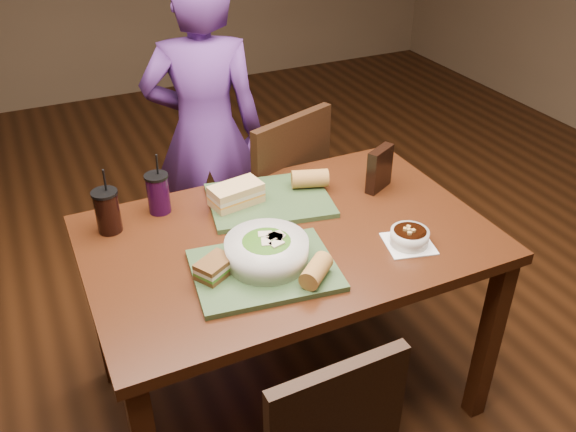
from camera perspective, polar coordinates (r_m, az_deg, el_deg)
The scene contains 15 objects.
ground at distance 2.49m, azimuth -0.00°, elevation -16.17°, with size 6.00×6.00×0.00m, color #381C0B.
dining_table at distance 2.04m, azimuth -0.00°, elevation -3.81°, with size 1.30×0.85×0.75m.
chair_far at distance 2.63m, azimuth -0.55°, elevation 1.61°, with size 0.52×0.53×0.94m.
diner at distance 2.76m, azimuth -7.74°, elevation 7.59°, with size 0.53×0.35×1.45m, color #552A76.
tray_near at distance 1.82m, azimuth -2.21°, elevation -5.07°, with size 0.42×0.32×0.02m, color #334D29.
tray_far at distance 2.16m, azimuth -1.75°, elevation 1.49°, with size 0.42×0.32×0.02m, color #334D29.
salad_bowl at distance 1.82m, azimuth -2.00°, elevation -3.14°, with size 0.25×0.25×0.08m.
soup_bowl at distance 1.97m, azimuth 11.29°, elevation -1.94°, with size 0.18×0.18×0.06m.
sandwich_near at distance 1.78m, azimuth -6.86°, elevation -4.82°, with size 0.13×0.12×0.05m.
sandwich_far at distance 2.11m, azimuth -4.88°, elevation 2.05°, with size 0.19×0.13×0.07m.
baguette_near at distance 1.75m, azimuth 2.65°, elevation -5.14°, with size 0.06×0.06×0.12m, color #AD7533.
baguette_far at distance 2.21m, azimuth 2.06°, elevation 3.52°, with size 0.07×0.07×0.13m, color #AD7533.
cup_cola at distance 2.05m, azimuth -16.54°, elevation 0.45°, with size 0.08×0.08×0.23m.
cup_berry at distance 2.12m, azimuth -12.05°, elevation 2.11°, with size 0.08×0.08×0.22m.
chip_bag at distance 2.23m, azimuth 8.56°, elevation 4.39°, with size 0.12×0.04×0.16m, color black.
Camera 1 is at (-0.70, -1.49, 1.86)m, focal length 38.00 mm.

